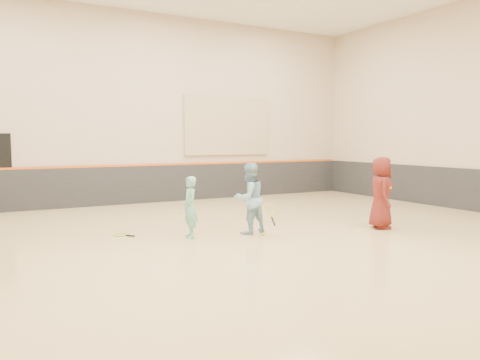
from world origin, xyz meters
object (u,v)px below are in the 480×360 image
instructor (249,198)px  spare_racket (120,234)px  girl (190,207)px  young_man (381,193)px

instructor → spare_racket: size_ratio=2.27×
girl → instructor: instructor is taller
girl → young_man: 4.39m
instructor → spare_racket: (-2.52, 1.13, -0.74)m
girl → spare_racket: 1.65m
young_man → spare_racket: (-5.47, 2.04, -0.79)m
young_man → spare_racket: size_ratio=2.42×
instructor → young_man: young_man is taller
spare_racket → instructor: bearing=-24.3°
young_man → spare_racket: young_man is taller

